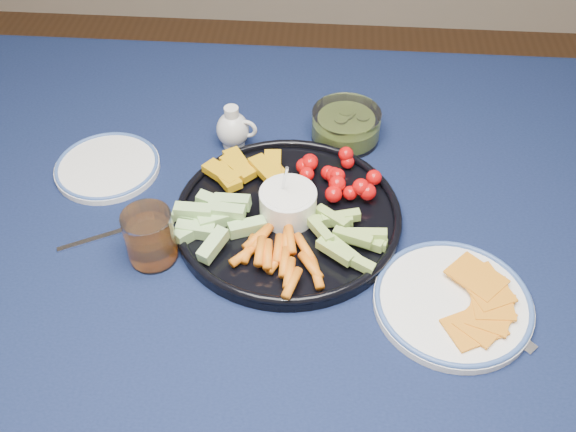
# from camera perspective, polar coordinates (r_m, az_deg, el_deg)

# --- Properties ---
(dining_table) EXTENTS (1.67, 1.07, 0.75)m
(dining_table) POSITION_cam_1_polar(r_m,az_deg,el_deg) (1.18, 0.95, -2.36)
(dining_table) COLOR #4A2A18
(dining_table) RESTS_ON ground
(crudite_platter) EXTENTS (0.38, 0.38, 0.12)m
(crudite_platter) POSITION_cam_1_polar(r_m,az_deg,el_deg) (1.08, -0.14, 0.29)
(crudite_platter) COLOR black
(crudite_platter) RESTS_ON dining_table
(creamer_pitcher) EXTENTS (0.08, 0.06, 0.09)m
(creamer_pitcher) POSITION_cam_1_polar(r_m,az_deg,el_deg) (1.23, -4.89, 7.71)
(creamer_pitcher) COLOR silver
(creamer_pitcher) RESTS_ON dining_table
(pickle_bowl) EXTENTS (0.13, 0.13, 0.06)m
(pickle_bowl) POSITION_cam_1_polar(r_m,az_deg,el_deg) (1.25, 5.15, 7.90)
(pickle_bowl) COLOR white
(pickle_bowl) RESTS_ON dining_table
(cheese_plate) EXTENTS (0.24, 0.24, 0.03)m
(cheese_plate) POSITION_cam_1_polar(r_m,az_deg,el_deg) (1.00, 14.47, -7.29)
(cheese_plate) COLOR white
(cheese_plate) RESTS_ON dining_table
(juice_tumbler) EXTENTS (0.08, 0.08, 0.09)m
(juice_tumbler) POSITION_cam_1_polar(r_m,az_deg,el_deg) (1.04, -12.13, -2.05)
(juice_tumbler) COLOR white
(juice_tumbler) RESTS_ON dining_table
(fork_left) EXTENTS (0.15, 0.09, 0.00)m
(fork_left) POSITION_cam_1_polar(r_m,az_deg,el_deg) (1.11, -15.17, -1.48)
(fork_left) COLOR silver
(fork_left) RESTS_ON dining_table
(fork_right) EXTENTS (0.12, 0.12, 0.00)m
(fork_right) POSITION_cam_1_polar(r_m,az_deg,el_deg) (1.01, 18.17, -9.10)
(fork_right) COLOR silver
(fork_right) RESTS_ON dining_table
(side_plate_extra) EXTENTS (0.19, 0.19, 0.02)m
(side_plate_extra) POSITION_cam_1_polar(r_m,az_deg,el_deg) (1.23, -15.76, 4.27)
(side_plate_extra) COLOR white
(side_plate_extra) RESTS_ON dining_table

